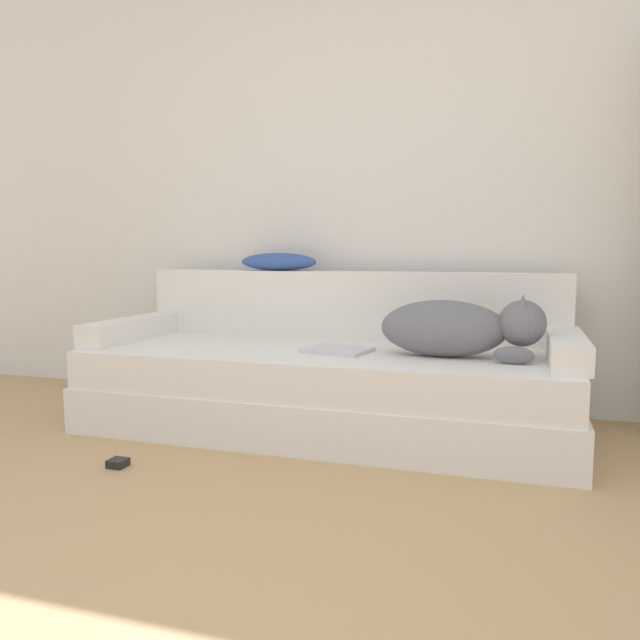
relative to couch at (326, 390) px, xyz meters
The scene contains 9 objects.
wall_back 1.33m from the couch, 68.92° to the left, with size 6.91×0.06×2.70m.
couch is the anchor object (origin of this frame).
couch_backrest 0.55m from the couch, 90.00° to the left, with size 2.25×0.15×0.36m.
couch_arm_left 1.10m from the couch, behind, with size 0.15×0.74×0.11m.
couch_arm_right 1.10m from the couch, ahead, with size 0.15×0.74×0.11m.
dog 0.72m from the couch, ahead, with size 0.71×0.24×0.28m.
laptop 0.23m from the couch, 41.15° to the right, with size 0.32×0.28×0.02m.
throw_pillow 0.83m from the couch, 134.84° to the left, with size 0.44×0.19×0.10m.
power_adapter 1.01m from the couch, 129.18° to the right, with size 0.07×0.07×0.03m.
Camera 1 is at (0.64, -0.91, 0.86)m, focal length 35.00 mm.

